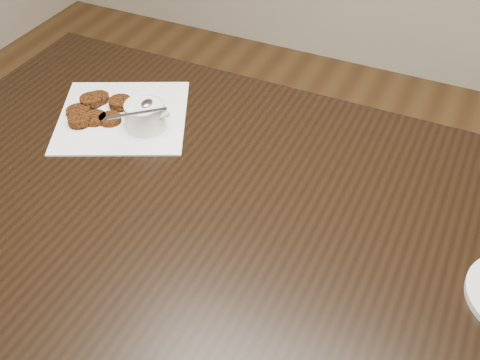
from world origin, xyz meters
The scene contains 4 objects.
table centered at (-0.01, 0.04, 0.38)m, with size 1.49×0.96×0.75m, color black.
napkin centered at (-0.37, 0.23, 0.75)m, with size 0.30×0.30×0.00m, color white.
sauce_ramekin centered at (-0.30, 0.21, 0.82)m, with size 0.12×0.12×0.13m, color silver, non-canonical shape.
patty_cluster centered at (-0.43, 0.21, 0.76)m, with size 0.20×0.20×0.02m, color #5D290C, non-canonical shape.
Camera 1 is at (0.37, -0.69, 1.56)m, focal length 44.41 mm.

